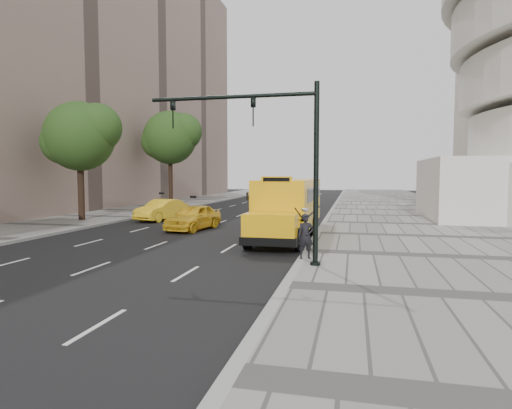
% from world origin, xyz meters
% --- Properties ---
extents(ground, '(140.00, 140.00, 0.00)m').
position_xyz_m(ground, '(0.00, 0.00, 0.00)').
color(ground, black).
rests_on(ground, ground).
extents(sidewalk_museum, '(12.00, 140.00, 0.15)m').
position_xyz_m(sidewalk_museum, '(12.00, 0.00, 0.07)').
color(sidewalk_museum, gray).
rests_on(sidewalk_museum, ground).
extents(sidewalk_far, '(6.00, 140.00, 0.15)m').
position_xyz_m(sidewalk_far, '(-11.00, 0.00, 0.07)').
color(sidewalk_far, gray).
rests_on(sidewalk_far, ground).
extents(curb_museum, '(0.30, 140.00, 0.15)m').
position_xyz_m(curb_museum, '(6.00, 0.00, 0.07)').
color(curb_museum, gray).
rests_on(curb_museum, ground).
extents(curb_far, '(0.30, 140.00, 0.15)m').
position_xyz_m(curb_far, '(-8.00, 0.00, 0.07)').
color(curb_far, gray).
rests_on(curb_far, ground).
extents(building_far, '(10.00, 80.00, 32.00)m').
position_xyz_m(building_far, '(-19.00, 10.00, 16.00)').
color(building_far, gray).
rests_on(building_far, ground).
extents(tree_b, '(5.31, 4.72, 8.25)m').
position_xyz_m(tree_b, '(-10.41, 3.00, 5.93)').
color(tree_b, black).
rests_on(tree_b, ground).
extents(tree_c, '(6.07, 5.40, 9.74)m').
position_xyz_m(tree_c, '(-10.40, 17.84, 7.08)').
color(tree_c, black).
rests_on(tree_c, ground).
extents(school_bus, '(2.96, 11.56, 3.19)m').
position_xyz_m(school_bus, '(4.50, -0.13, 1.76)').
color(school_bus, '#F6AE0D').
rests_on(school_bus, ground).
extents(taxi_near, '(2.47, 4.68, 1.52)m').
position_xyz_m(taxi_near, '(-1.36, 0.65, 0.76)').
color(taxi_near, yellow).
rests_on(taxi_near, ground).
extents(taxi_far, '(2.52, 4.78, 1.50)m').
position_xyz_m(taxi_far, '(-5.50, 5.15, 0.75)').
color(taxi_far, yellow).
rests_on(taxi_far, ground).
extents(pedestrian, '(0.71, 0.58, 1.67)m').
position_xyz_m(pedestrian, '(6.15, -7.32, 0.98)').
color(pedestrian, black).
rests_on(pedestrian, sidewalk_museum).
extents(traffic_signal, '(6.18, 0.36, 6.40)m').
position_xyz_m(traffic_signal, '(5.19, -8.36, 4.09)').
color(traffic_signal, black).
rests_on(traffic_signal, ground).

